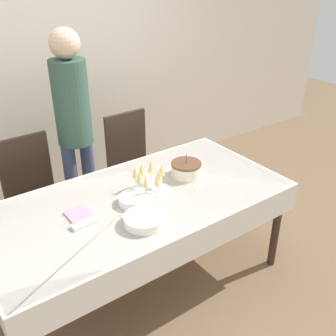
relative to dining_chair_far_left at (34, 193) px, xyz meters
name	(u,v)px	position (x,y,z in m)	size (l,w,h in m)	color
ground_plane	(142,281)	(0.46, -0.83, -0.54)	(12.00, 12.00, 0.00)	brown
wall_back	(39,62)	(0.46, 0.80, 0.81)	(8.00, 0.05, 2.70)	silver
dining_table	(139,210)	(0.46, -0.83, 0.10)	(2.05, 1.02, 0.74)	silver
dining_chair_far_left	(34,193)	(0.00, 0.00, 0.00)	(0.43, 0.43, 0.98)	#38281E
dining_chair_far_right	(133,162)	(0.91, 0.00, 0.00)	(0.42, 0.42, 0.98)	#38281E
birthday_cake	(186,169)	(0.91, -0.77, 0.26)	(0.22, 0.22, 0.18)	beige
champagne_tray	(149,179)	(0.56, -0.79, 0.30)	(0.30, 0.30, 0.18)	silver
plate_stack_main	(145,220)	(0.33, -1.10, 0.23)	(0.25, 0.25, 0.06)	silver
plate_stack_dessert	(134,200)	(0.40, -0.86, 0.23)	(0.20, 0.20, 0.05)	white
cake_knife	(211,183)	(0.98, -0.96, 0.21)	(0.30, 0.03, 0.00)	silver
fork_pile	(85,223)	(0.04, -0.90, 0.21)	(0.17, 0.07, 0.02)	silver
napkin_pile	(79,214)	(0.05, -0.78, 0.21)	(0.15, 0.15, 0.01)	pink
person_standing	(73,117)	(0.42, 0.06, 0.51)	(0.28, 0.28, 1.74)	#3F4C72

